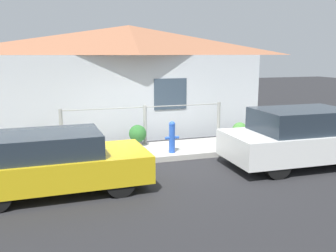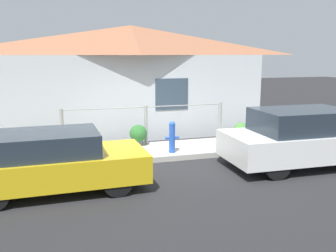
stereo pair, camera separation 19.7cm
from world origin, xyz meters
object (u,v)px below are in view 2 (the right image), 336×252
(fire_hydrant, at_px, (172,136))
(potted_plant_near_hydrant, at_px, (138,134))
(car_right, at_px, (305,138))
(car_left, at_px, (54,161))
(potted_plant_by_fence, at_px, (44,143))
(potted_plant_corner, at_px, (241,131))

(fire_hydrant, bearing_deg, potted_plant_near_hydrant, 123.37)
(car_right, height_order, potted_plant_near_hydrant, car_right)
(potted_plant_near_hydrant, bearing_deg, fire_hydrant, -56.63)
(fire_hydrant, relative_size, potted_plant_near_hydrant, 1.41)
(car_left, relative_size, car_right, 0.88)
(car_left, distance_m, potted_plant_by_fence, 2.72)
(potted_plant_near_hydrant, height_order, potted_plant_by_fence, potted_plant_near_hydrant)
(fire_hydrant, distance_m, potted_plant_near_hydrant, 1.28)
(potted_plant_by_fence, distance_m, potted_plant_corner, 5.73)
(potted_plant_corner, bearing_deg, car_right, -75.76)
(potted_plant_near_hydrant, height_order, potted_plant_corner, potted_plant_near_hydrant)
(fire_hydrant, bearing_deg, car_left, -151.48)
(car_left, xyz_separation_m, fire_hydrant, (3.07, 1.67, -0.03))
(car_left, distance_m, car_right, 6.05)
(car_left, bearing_deg, potted_plant_corner, 21.58)
(potted_plant_corner, bearing_deg, fire_hydrant, -165.79)
(potted_plant_near_hydrant, xyz_separation_m, potted_plant_corner, (3.10, -0.45, -0.00))
(car_right, bearing_deg, fire_hydrant, 152.17)
(car_left, relative_size, potted_plant_by_fence, 7.63)
(car_left, xyz_separation_m, potted_plant_corner, (5.47, 2.28, -0.15))
(potted_plant_near_hydrant, bearing_deg, car_right, -36.60)
(fire_hydrant, distance_m, potted_plant_corner, 2.48)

